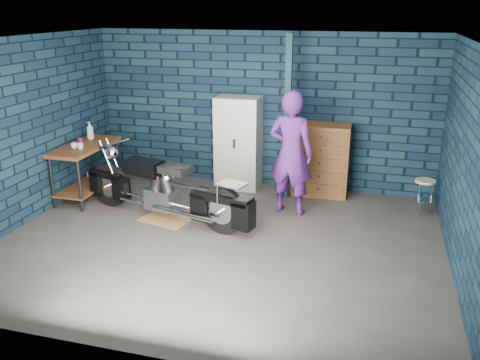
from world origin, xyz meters
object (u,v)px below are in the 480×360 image
object	(u,v)px
motorcycle	(165,185)
shop_stool	(423,197)
person	(291,153)
storage_bin	(105,179)
workbench	(87,171)
tool_chest	(321,160)
locker	(238,143)

from	to	relation	value
motorcycle	shop_stool	bearing A→B (deg)	32.73
person	motorcycle	bearing A→B (deg)	34.23
person	storage_bin	distance (m)	3.50
workbench	tool_chest	xyz separation A→B (m)	(3.79, 1.16, 0.16)
storage_bin	locker	distance (m)	2.49
person	tool_chest	bearing A→B (deg)	-101.52
person	storage_bin	xyz separation A→B (m)	(-3.39, 0.27, -0.81)
motorcycle	storage_bin	world-z (taller)	motorcycle
shop_stool	person	bearing A→B (deg)	-166.76
storage_bin	motorcycle	bearing A→B (deg)	-32.42
workbench	motorcycle	distance (m)	1.75
storage_bin	tool_chest	size ratio (longest dim) A/B	0.40
locker	tool_chest	xyz separation A→B (m)	(1.46, 0.00, -0.20)
locker	workbench	bearing A→B (deg)	-153.50
locker	tool_chest	bearing A→B (deg)	0.00
locker	storage_bin	bearing A→B (deg)	-164.04
motorcycle	tool_chest	xyz separation A→B (m)	(2.12, 1.70, 0.06)
person	locker	world-z (taller)	person
workbench	person	size ratio (longest dim) A/B	0.73
motorcycle	tool_chest	size ratio (longest dim) A/B	2.06
person	workbench	bearing A→B (deg)	14.26
person	storage_bin	size ratio (longest dim) A/B	3.90
motorcycle	tool_chest	distance (m)	2.72
tool_chest	shop_stool	distance (m)	1.74
motorcycle	person	world-z (taller)	person
motorcycle	storage_bin	bearing A→B (deg)	161.97
motorcycle	workbench	bearing A→B (deg)	176.31
person	shop_stool	world-z (taller)	person
motorcycle	person	bearing A→B (deg)	38.26
workbench	motorcycle	size ratio (longest dim) A/B	0.55
workbench	tool_chest	distance (m)	3.96
storage_bin	locker	world-z (taller)	locker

